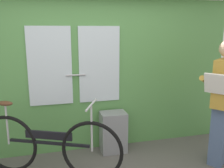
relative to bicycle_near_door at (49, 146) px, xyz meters
name	(u,v)px	position (x,y,z in m)	size (l,w,h in m)	color
train_door_wall	(88,72)	(0.62, 0.64, 0.79)	(4.44, 0.28, 2.29)	#56934C
bicycle_near_door	(49,146)	(0.00, 0.00, 0.00)	(1.70, 0.84, 0.97)	black
passenger_reading_newspaper	(223,101)	(2.25, -0.26, 0.48)	(0.62, 0.59, 1.68)	slate
trash_bin_by_wall	(113,132)	(0.94, 0.42, -0.10)	(0.38, 0.28, 0.61)	gray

